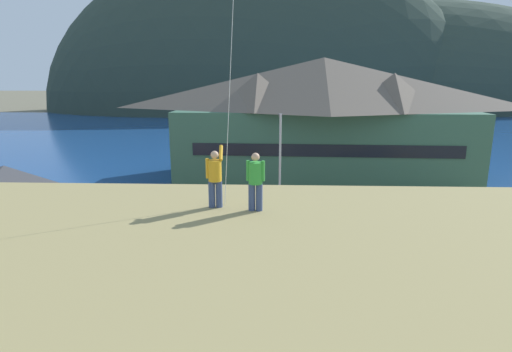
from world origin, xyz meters
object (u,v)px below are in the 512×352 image
(wharf_dock, at_px, (237,154))
(parking_light_pole, at_px, (280,159))
(moored_boat_wharfside, at_px, (205,155))
(parked_car_mid_row_near, at_px, (183,258))
(harbor_lodge, at_px, (322,117))
(parked_car_front_row_end, at_px, (390,226))
(person_kite_flyer, at_px, (215,177))
(parked_car_front_row_silver, at_px, (341,262))
(parked_car_corner_spot, at_px, (494,228))
(parked_car_lone_by_shed, at_px, (68,265))
(person_companion, at_px, (255,180))
(parked_car_back_row_left, at_px, (136,216))
(parked_car_front_row_red, at_px, (493,257))
(parked_car_mid_row_far, at_px, (221,227))
(storage_shed_near_lot, at_px, (10,210))

(wharf_dock, xyz_separation_m, parking_light_pole, (5.22, -23.80, 4.07))
(moored_boat_wharfside, relative_size, parked_car_mid_row_near, 1.98)
(harbor_lodge, height_order, parked_car_front_row_end, harbor_lodge)
(parked_car_front_row_end, relative_size, person_kite_flyer, 2.27)
(wharf_dock, bearing_deg, parked_car_front_row_silver, -76.40)
(person_kite_flyer, bearing_deg, moored_boat_wharfside, 99.70)
(parked_car_corner_spot, xyz_separation_m, parked_car_front_row_silver, (-10.29, -5.37, 0.00))
(parked_car_front_row_silver, relative_size, person_kite_flyer, 2.31)
(parked_car_corner_spot, bearing_deg, parked_car_lone_by_shed, -165.44)
(harbor_lodge, bearing_deg, parking_light_pole, -110.34)
(parked_car_front_row_end, height_order, person_companion, person_companion)
(parked_car_back_row_left, xyz_separation_m, person_companion, (8.63, -14.51, 6.22))
(parked_car_front_row_red, distance_m, parked_car_mid_row_near, 16.17)
(moored_boat_wharfside, distance_m, parked_car_mid_row_near, 31.31)
(moored_boat_wharfside, bearing_deg, parked_car_mid_row_near, -83.08)
(parked_car_mid_row_near, bearing_deg, parked_car_front_row_end, 23.57)
(parked_car_mid_row_far, distance_m, parked_car_corner_spot, 17.00)
(parked_car_mid_row_near, distance_m, parked_car_lone_by_shed, 5.65)
(harbor_lodge, xyz_separation_m, person_kite_flyer, (-6.66, -29.40, 0.89))
(storage_shed_near_lot, xyz_separation_m, person_companion, (14.53, -10.40, 4.49))
(moored_boat_wharfside, relative_size, parked_car_mid_row_far, 1.95)
(parked_car_front_row_end, xyz_separation_m, person_kite_flyer, (-9.24, -13.04, 6.24))
(parked_car_mid_row_near, bearing_deg, parked_car_front_row_silver, -1.44)
(parked_car_mid_row_far, height_order, person_kite_flyer, person_kite_flyer)
(harbor_lodge, distance_m, parked_car_front_row_silver, 22.53)
(person_companion, bearing_deg, parked_car_front_row_red, 35.97)
(harbor_lodge, relative_size, parked_car_back_row_left, 7.06)
(parked_car_lone_by_shed, height_order, parking_light_pole, parking_light_pole)
(storage_shed_near_lot, xyz_separation_m, parked_car_front_row_silver, (18.59, -2.56, -1.74))
(harbor_lodge, bearing_deg, storage_shed_near_lot, -135.98)
(moored_boat_wharfside, bearing_deg, storage_shed_near_lot, -103.07)
(parked_car_front_row_end, distance_m, person_companion, 16.75)
(wharf_dock, height_order, person_kite_flyer, person_kite_flyer)
(parked_car_front_row_red, distance_m, person_kite_flyer, 16.95)
(parked_car_front_row_red, relative_size, parked_car_lone_by_shed, 1.01)
(moored_boat_wharfside, xyz_separation_m, parked_car_front_row_silver, (11.92, -31.28, 0.34))
(parked_car_back_row_left, bearing_deg, parked_car_mid_row_far, -16.76)
(parked_car_back_row_left, bearing_deg, person_kite_flyer, -62.51)
(parked_car_corner_spot, height_order, parked_car_mid_row_near, same)
(parked_car_back_row_left, bearing_deg, wharf_dock, 80.65)
(storage_shed_near_lot, xyz_separation_m, parked_car_back_row_left, (5.90, 4.11, -1.74))
(parked_car_mid_row_near, relative_size, person_companion, 2.46)
(parked_car_mid_row_far, height_order, parked_car_mid_row_near, same)
(parking_light_pole, bearing_deg, parked_car_mid_row_far, -125.34)
(harbor_lodge, height_order, person_kite_flyer, harbor_lodge)
(storage_shed_near_lot, height_order, parked_car_front_row_silver, storage_shed_near_lot)
(parked_car_front_row_red, height_order, parked_car_back_row_left, same)
(storage_shed_near_lot, bearing_deg, person_kite_flyer, -37.24)
(parked_car_mid_row_far, bearing_deg, wharf_dock, 92.96)
(wharf_dock, height_order, parked_car_front_row_red, parked_car_front_row_red)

